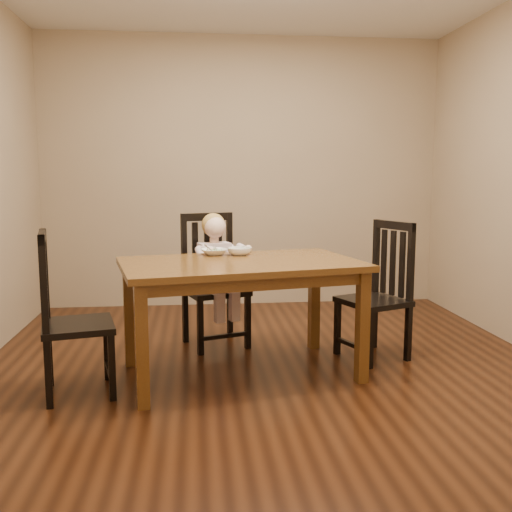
{
  "coord_description": "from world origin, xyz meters",
  "views": [
    {
      "loc": [
        -0.48,
        -3.82,
        1.33
      ],
      "look_at": [
        -0.05,
        0.25,
        0.75
      ],
      "focal_mm": 40.0,
      "sensor_mm": 36.0,
      "label": 1
    }
  ],
  "objects": [
    {
      "name": "room",
      "position": [
        0.0,
        0.0,
        1.35
      ],
      "size": [
        4.01,
        4.01,
        2.71
      ],
      "color": "#3E1E0D",
      "rests_on": "ground"
    },
    {
      "name": "dining_table",
      "position": [
        -0.19,
        -0.12,
        0.68
      ],
      "size": [
        1.69,
        1.21,
        0.77
      ],
      "rotation": [
        0.0,
        0.0,
        0.2
      ],
      "color": "#4F2E12",
      "rests_on": "room"
    },
    {
      "name": "chair_child",
      "position": [
        -0.35,
        0.6,
        0.49
      ],
      "size": [
        0.56,
        0.55,
        1.03
      ],
      "rotation": [
        0.0,
        0.0,
        3.47
      ],
      "color": "black",
      "rests_on": "room"
    },
    {
      "name": "chair_left",
      "position": [
        -1.25,
        -0.37,
        0.48
      ],
      "size": [
        0.5,
        0.52,
        1.0
      ],
      "rotation": [
        0.0,
        0.0,
        -1.34
      ],
      "color": "black",
      "rests_on": "room"
    },
    {
      "name": "chair_right",
      "position": [
        0.84,
        0.14,
        0.48
      ],
      "size": [
        0.54,
        0.56,
        1.0
      ],
      "rotation": [
        0.0,
        0.0,
        1.97
      ],
      "color": "black",
      "rests_on": "room"
    },
    {
      "name": "toddler",
      "position": [
        -0.34,
        0.55,
        0.63
      ],
      "size": [
        0.43,
        0.48,
        0.54
      ],
      "primitive_type": null,
      "rotation": [
        0.0,
        0.0,
        3.47
      ],
      "color": "white",
      "rests_on": "chair_child"
    },
    {
      "name": "bowl_peas",
      "position": [
        -0.36,
        0.18,
        0.79
      ],
      "size": [
        0.22,
        0.22,
        0.05
      ],
      "primitive_type": "imported",
      "rotation": [
        0.0,
        0.0,
        0.2
      ],
      "color": "white",
      "rests_on": "dining_table"
    },
    {
      "name": "bowl_veg",
      "position": [
        -0.18,
        0.16,
        0.8
      ],
      "size": [
        0.22,
        0.22,
        0.05
      ],
      "primitive_type": "imported",
      "rotation": [
        0.0,
        0.0,
        -0.39
      ],
      "color": "white",
      "rests_on": "dining_table"
    },
    {
      "name": "fork",
      "position": [
        -0.39,
        0.15,
        0.81
      ],
      "size": [
        0.08,
        0.12,
        0.05
      ],
      "rotation": [
        0.0,
        0.0,
        0.53
      ],
      "color": "silver",
      "rests_on": "bowl_peas"
    }
  ]
}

